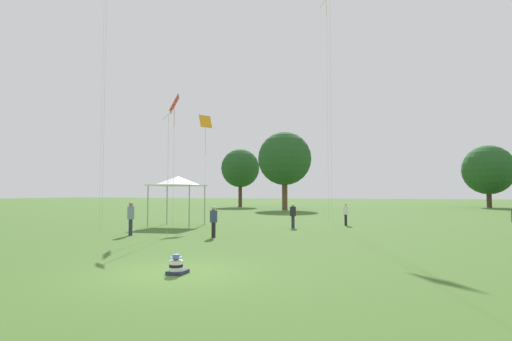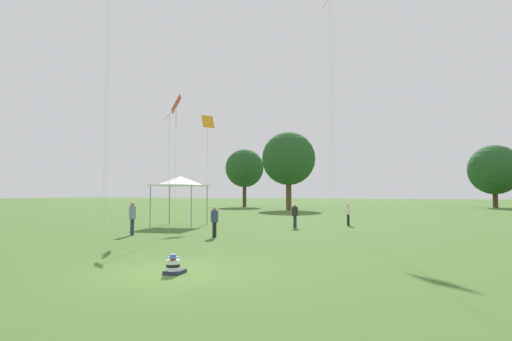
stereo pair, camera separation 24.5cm
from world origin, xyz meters
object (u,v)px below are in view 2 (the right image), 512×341
(canopy_tent, at_px, (180,181))
(kite_5, at_px, (176,107))
(distant_tree_1, at_px, (245,168))
(distant_tree_2, at_px, (494,170))
(seated_toddler, at_px, (174,266))
(distant_tree_3, at_px, (289,159))
(person_standing_5, at_px, (295,214))
(kite_4, at_px, (208,125))
(kite_1, at_px, (170,120))
(kite_6, at_px, (329,5))
(person_standing_0, at_px, (348,212))
(person_standing_1, at_px, (132,215))
(person_standing_2, at_px, (214,219))

(canopy_tent, distance_m, kite_5, 5.55)
(distant_tree_1, height_order, distant_tree_2, distant_tree_2)
(canopy_tent, bearing_deg, seated_toddler, -58.22)
(seated_toddler, distance_m, distant_tree_2, 62.39)
(distant_tree_3, bearing_deg, kite_5, -85.69)
(person_standing_5, distance_m, kite_4, 9.25)
(person_standing_5, xyz_separation_m, kite_5, (-6.07, -4.33, 6.46))
(kite_1, bearing_deg, kite_4, -161.17)
(seated_toddler, xyz_separation_m, distant_tree_2, (17.60, 59.60, 5.51))
(canopy_tent, xyz_separation_m, kite_6, (8.60, 8.50, 14.50))
(person_standing_0, relative_size, canopy_tent, 0.43)
(distant_tree_2, height_order, distant_tree_3, distant_tree_3)
(distant_tree_1, xyz_separation_m, distant_tree_2, (36.80, 9.79, -0.49))
(kite_5, xyz_separation_m, distant_tree_2, (24.54, 48.85, -1.64))
(distant_tree_2, bearing_deg, seated_toddler, -106.45)
(seated_toddler, distance_m, person_standing_1, 10.84)
(distant_tree_3, bearing_deg, person_standing_0, -64.27)
(kite_4, xyz_separation_m, kite_5, (0.69, -5.25, 0.20))
(seated_toddler, bearing_deg, distant_tree_2, 69.97)
(person_standing_2, xyz_separation_m, distant_tree_2, (20.72, 51.19, 4.82))
(distant_tree_1, distance_m, distant_tree_3, 12.98)
(person_standing_2, bearing_deg, kite_6, -154.38)
(person_standing_5, bearing_deg, person_standing_0, -50.50)
(kite_6, xyz_separation_m, distant_tree_3, (-9.32, 19.21, -10.71))
(person_standing_0, bearing_deg, distant_tree_3, 18.96)
(canopy_tent, xyz_separation_m, distant_tree_2, (26.14, 45.82, 2.73))
(distant_tree_1, xyz_separation_m, distant_tree_3, (9.94, -8.33, 0.57))
(kite_5, bearing_deg, distant_tree_2, 169.52)
(kite_4, bearing_deg, kite_1, -88.91)
(person_standing_0, relative_size, kite_6, 0.08)
(kite_6, distance_m, distant_tree_3, 23.88)
(kite_6, xyz_separation_m, distant_tree_1, (-19.26, 27.53, -11.28))
(distant_tree_1, bearing_deg, kite_6, -55.03)
(kite_1, distance_m, distant_tree_3, 34.40)
(person_standing_0, bearing_deg, kite_4, 95.95)
(kite_4, relative_size, distant_tree_2, 0.83)
(seated_toddler, xyz_separation_m, kite_6, (0.06, 22.28, 17.28))
(kite_6, bearing_deg, person_standing_0, 38.99)
(person_standing_5, distance_m, canopy_tent, 8.05)
(person_standing_1, distance_m, kite_4, 10.30)
(person_standing_2, xyz_separation_m, distant_tree_3, (-6.14, 33.08, 5.88))
(kite_5, distance_m, distant_tree_3, 30.83)
(person_standing_0, height_order, person_standing_1, person_standing_1)
(person_standing_0, distance_m, distant_tree_1, 38.45)
(kite_4, bearing_deg, person_standing_1, -104.76)
(person_standing_2, height_order, distant_tree_3, distant_tree_3)
(kite_5, bearing_deg, person_standing_1, 4.41)
(kite_6, bearing_deg, canopy_tent, -31.42)
(kite_1, relative_size, distant_tree_1, 0.69)
(kite_6, bearing_deg, distant_tree_2, 168.75)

